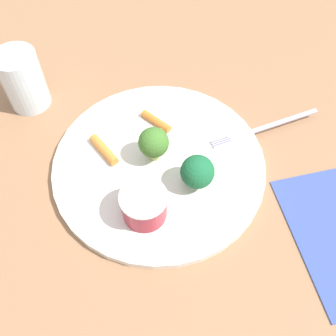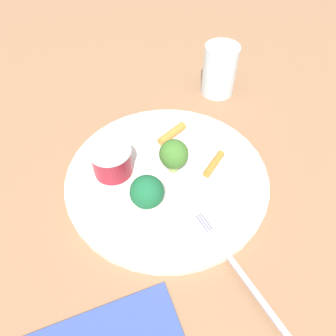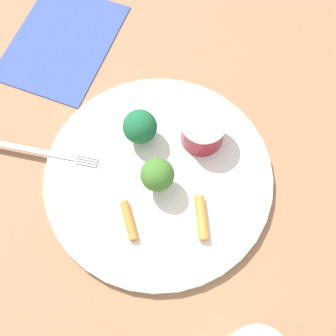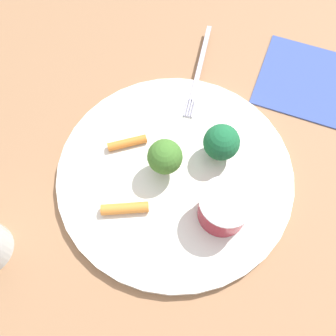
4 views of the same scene
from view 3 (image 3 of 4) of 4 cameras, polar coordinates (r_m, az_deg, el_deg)
The scene contains 9 objects.
ground_plane at distance 0.59m, azimuth -1.19°, elevation -1.38°, with size 2.40×2.40×0.00m, color #946947.
plate at distance 0.58m, azimuth -1.20°, elevation -1.17°, with size 0.29×0.29×0.01m, color silver.
sauce_cup at distance 0.58m, azimuth 4.32°, elevation 4.73°, with size 0.06×0.06×0.04m.
broccoli_floret_0 at distance 0.55m, azimuth -1.85°, elevation -0.87°, with size 0.04×0.04×0.05m.
broccoli_floret_1 at distance 0.58m, azimuth -3.51°, elevation 5.12°, with size 0.04×0.04×0.05m.
carrot_stick_0 at distance 0.56m, azimuth -4.89°, elevation -6.54°, with size 0.01×0.01×0.05m, color orange.
carrot_stick_1 at distance 0.56m, azimuth 4.20°, elevation -6.21°, with size 0.01×0.01×0.05m, color orange.
fork at distance 0.62m, azimuth -16.12°, elevation 2.06°, with size 0.04×0.17×0.00m.
napkin at distance 0.71m, azimuth -13.03°, elevation 15.11°, with size 0.19×0.14×0.00m, color #394D95.
Camera 3 is at (0.21, 0.02, 0.55)m, focal length 49.00 mm.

